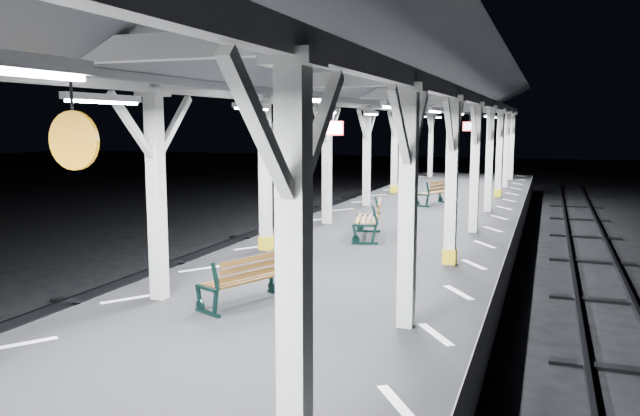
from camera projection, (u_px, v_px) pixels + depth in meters
The scene contains 10 objects.
ground at pixel (320, 334), 11.31m from camera, with size 120.00×120.00×0.00m, color black.
platform at pixel (320, 307), 11.24m from camera, with size 6.00×50.00×1.00m, color black.
hazard_stripes_left at pixel (201, 269), 12.01m from camera, with size 1.00×48.00×0.01m, color silver.
hazard_stripes_right at pixel (458, 293), 10.33m from camera, with size 1.00×48.00×0.01m, color silver.
track_left at pixel (95, 302), 13.01m from camera, with size 2.20×60.00×0.16m.
track_right at pixel (624, 366), 9.59m from camera, with size 2.20×60.00×0.16m.
canopy at pixel (320, 78), 10.67m from camera, with size 5.40×49.00×4.65m.
bench_near at pixel (249, 278), 9.57m from camera, with size 1.09×1.60×0.82m.
bench_mid at pixel (371, 218), 15.16m from camera, with size 1.00×1.81×0.93m.
bench_far at pixel (437, 192), 21.34m from camera, with size 1.09×1.66×0.85m.
Camera 1 is at (3.76, -10.22, 3.80)m, focal length 35.00 mm.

